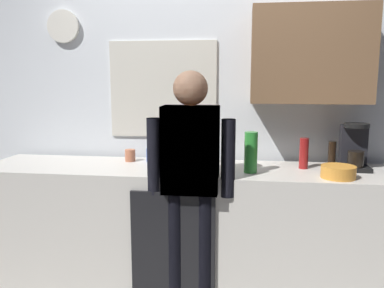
% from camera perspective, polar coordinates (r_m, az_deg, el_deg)
% --- Properties ---
extents(kitchen_counter, '(3.14, 0.64, 0.91)m').
position_cam_1_polar(kitchen_counter, '(3.00, 0.60, -11.97)').
color(kitchen_counter, beige).
rests_on(kitchen_counter, ground_plane).
extents(dishwasher_panel, '(0.56, 0.02, 0.82)m').
position_cam_1_polar(dishwasher_panel, '(2.73, -2.77, -15.24)').
color(dishwasher_panel, black).
rests_on(dishwasher_panel, ground_plane).
extents(back_wall_assembly, '(4.74, 0.42, 2.60)m').
position_cam_1_polar(back_wall_assembly, '(3.19, 3.20, 5.88)').
color(back_wall_assembly, silver).
rests_on(back_wall_assembly, ground_plane).
extents(coffee_maker, '(0.20, 0.20, 0.33)m').
position_cam_1_polar(coffee_maker, '(3.02, 22.22, -0.63)').
color(coffee_maker, black).
rests_on(coffee_maker, kitchen_counter).
extents(bottle_olive_oil, '(0.06, 0.06, 0.25)m').
position_cam_1_polar(bottle_olive_oil, '(3.01, 2.55, -0.40)').
color(bottle_olive_oil, olive).
rests_on(bottle_olive_oil, kitchen_counter).
extents(bottle_red_vinegar, '(0.06, 0.06, 0.22)m').
position_cam_1_polar(bottle_red_vinegar, '(2.94, 15.73, -1.29)').
color(bottle_red_vinegar, maroon).
rests_on(bottle_red_vinegar, kitchen_counter).
extents(bottle_clear_soda, '(0.09, 0.09, 0.28)m').
position_cam_1_polar(bottle_clear_soda, '(2.73, 8.43, -1.18)').
color(bottle_clear_soda, '#2D8C33').
rests_on(bottle_clear_soda, kitchen_counter).
extents(bottle_dark_sauce, '(0.06, 0.06, 0.18)m').
position_cam_1_polar(bottle_dark_sauce, '(3.11, 19.42, -1.28)').
color(bottle_dark_sauce, black).
rests_on(bottle_dark_sauce, kitchen_counter).
extents(cup_terracotta_mug, '(0.08, 0.08, 0.09)m').
position_cam_1_polar(cup_terracotta_mug, '(3.13, -8.86, -1.62)').
color(cup_terracotta_mug, '#B26647').
rests_on(cup_terracotta_mug, kitchen_counter).
extents(cup_blue_mug, '(0.08, 0.08, 0.10)m').
position_cam_1_polar(cup_blue_mug, '(3.10, -5.77, -1.58)').
color(cup_blue_mug, '#3351B2').
rests_on(cup_blue_mug, kitchen_counter).
extents(cup_white_mug, '(0.08, 0.08, 0.09)m').
position_cam_1_polar(cup_white_mug, '(2.75, 1.04, -2.98)').
color(cup_white_mug, white).
rests_on(cup_white_mug, kitchen_counter).
extents(mixing_bowl, '(0.22, 0.22, 0.08)m').
position_cam_1_polar(mixing_bowl, '(2.74, 20.22, -3.77)').
color(mixing_bowl, orange).
rests_on(mixing_bowl, kitchen_counter).
extents(storage_canister, '(0.14, 0.14, 0.17)m').
position_cam_1_polar(storage_canister, '(2.96, 0.24, -1.35)').
color(storage_canister, silver).
rests_on(storage_canister, kitchen_counter).
extents(person_at_sink, '(0.57, 0.22, 1.60)m').
position_cam_1_polar(person_at_sink, '(2.57, -0.21, -4.15)').
color(person_at_sink, black).
rests_on(person_at_sink, ground_plane).
extents(person_guest, '(0.57, 0.22, 1.60)m').
position_cam_1_polar(person_guest, '(2.57, -0.21, -4.15)').
color(person_guest, black).
rests_on(person_guest, ground_plane).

